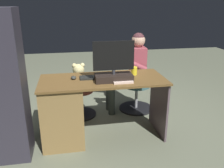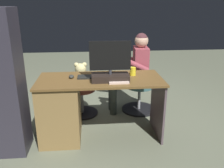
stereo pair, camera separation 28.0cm
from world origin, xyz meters
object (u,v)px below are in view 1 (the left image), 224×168
Objects in this scene: monitor at (114,69)px; office_chair_teddy at (80,99)px; cup at (134,71)px; teddy_bear at (79,76)px; keyboard at (98,77)px; tv_remote at (96,79)px; desk at (71,109)px; person at (132,67)px; visitor_chair at (136,95)px; computer_mouse at (74,78)px.

monitor reaches higher than office_chair_teddy.
cup reaches higher than teddy_bear.
monitor is at bearing 116.55° from office_chair_teddy.
monitor is 1.10× the size of keyboard.
teddy_bear reaches higher than office_chair_teddy.
tv_remote is 0.70m from teddy_bear.
desk is at bearing -9.86° from monitor.
person is at bearing -118.49° from monitor.
computer_mouse is at bearing 33.86° from visitor_chair.
teddy_bear is at bearing -101.74° from desk.
tv_remote is at bearing 105.23° from office_chair_teddy.
cup reaches higher than keyboard.
person is at bearing -132.43° from keyboard.
tv_remote is at bearing 11.67° from cup.
desk is 0.67m from office_chair_teddy.
monitor is at bearing 140.49° from tv_remote.
person is (-0.42, -0.78, -0.20)m from monitor.
tv_remote reaches higher than desk.
monitor is 0.48m from computer_mouse.
office_chair_teddy is 1.28× the size of teddy_bear.
visitor_chair is (-0.51, -0.78, -0.65)m from monitor.
tv_remote is at bearing 44.88° from visitor_chair.
monitor is at bearing 61.51° from person.
office_chair_teddy is 0.87× the size of visitor_chair.
person is at bearing -143.76° from computer_mouse.
monitor is 0.36m from cup.
teddy_bear reaches higher than keyboard.
computer_mouse reaches higher than office_chair_teddy.
monitor is at bearing 32.46° from cup.
keyboard is (0.17, -0.14, -0.12)m from monitor.
person reaches higher than visitor_chair.
computer_mouse is at bearing -1.01° from keyboard.
computer_mouse is 0.18× the size of visitor_chair.
desk is 2.77× the size of visitor_chair.
teddy_bear is (-0.08, -0.60, -0.17)m from computer_mouse.
keyboard is at bearing 108.19° from teddy_bear.
visitor_chair is (-0.96, -0.64, -0.54)m from computer_mouse.
office_chair_teddy is (0.17, -0.64, -0.50)m from tv_remote.
tv_remote is at bearing 48.54° from person.
tv_remote is 0.28× the size of visitor_chair.
monitor reaches higher than desk.
computer_mouse reaches higher than keyboard.
computer_mouse is at bearing 82.00° from teddy_bear.
teddy_bear is at bearing 2.84° from person.
monitor reaches higher than teddy_bear.
cup is at bearing -147.54° from monitor.
computer_mouse reaches higher than desk.
tv_remote is 1.12m from visitor_chair.
monitor is 1.28× the size of teddy_bear.
person is (-0.79, -0.05, 0.43)m from office_chair_teddy.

